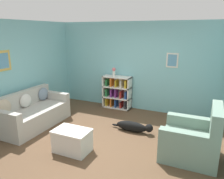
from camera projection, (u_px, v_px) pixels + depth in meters
The scene contains 9 objects.
ground_plane at pixel (105, 139), 4.85m from camera, with size 14.00×14.00×0.00m, color brown.
wall_back at pixel (138, 67), 6.48m from camera, with size 5.60×0.13×2.60m.
wall_left at pixel (14, 73), 5.52m from camera, with size 0.13×5.00×2.60m.
couch at pixel (32, 113), 5.49m from camera, with size 0.88×1.85×0.86m.
bookshelf at pixel (117, 92), 6.73m from camera, with size 0.87×0.33×1.00m.
recliner_chair at pixel (194, 140), 4.09m from camera, with size 1.00×0.96×1.05m.
coffee_table at pixel (72, 140), 4.31m from camera, with size 0.71×0.48×0.46m.
dog at pixel (134, 127), 5.19m from camera, with size 1.05×0.22×0.25m.
vase at pixel (114, 71), 6.59m from camera, with size 0.11×0.11×0.26m.
Camera 1 is at (1.97, -3.93, 2.33)m, focal length 35.00 mm.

